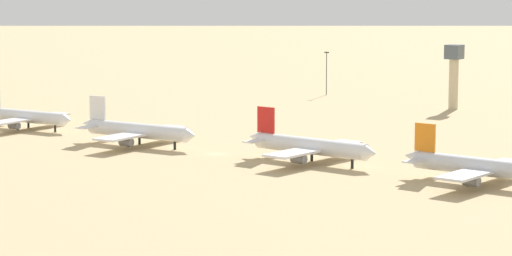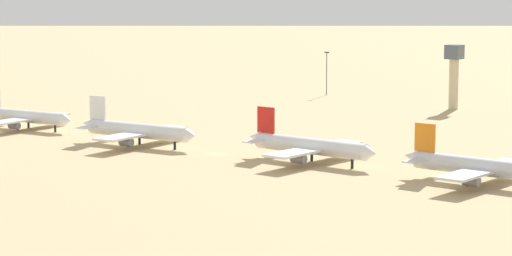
# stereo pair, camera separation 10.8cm
# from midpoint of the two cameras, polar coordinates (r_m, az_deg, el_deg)

# --- Properties ---
(ground) EXTENTS (4000.00, 4000.00, 0.00)m
(ground) POSITION_cam_midpoint_polar(r_m,az_deg,el_deg) (293.80, -1.99, -1.30)
(ground) COLOR tan
(parked_jet_white_1) EXTENTS (35.90, 30.14, 11.87)m
(parked_jet_white_1) POSITION_cam_midpoint_polar(r_m,az_deg,el_deg) (346.06, -11.43, 0.57)
(parked_jet_white_1) COLOR white
(parked_jet_white_1) RESTS_ON ground
(parked_jet_white_2) EXTENTS (38.63, 32.43, 12.77)m
(parked_jet_white_2) POSITION_cam_midpoint_polar(r_m,az_deg,el_deg) (308.23, -5.95, -0.13)
(parked_jet_white_2) COLOR white
(parked_jet_white_2) RESTS_ON ground
(parked_jet_red_3) EXTENTS (38.83, 32.74, 12.82)m
(parked_jet_red_3) POSITION_cam_midpoint_polar(r_m,az_deg,el_deg) (279.42, 2.70, -0.91)
(parked_jet_red_3) COLOR white
(parked_jet_red_3) RESTS_ON ground
(parked_jet_orange_4) EXTENTS (38.12, 32.11, 12.59)m
(parked_jet_orange_4) POSITION_cam_midpoint_polar(r_m,az_deg,el_deg) (254.80, 11.05, -1.90)
(parked_jet_orange_4) COLOR silver
(parked_jet_orange_4) RESTS_ON ground
(control_tower) EXTENTS (5.20, 5.20, 22.06)m
(control_tower) POSITION_cam_midpoint_polar(r_m,az_deg,el_deg) (393.91, 9.86, 2.85)
(control_tower) COLOR #C6B793
(control_tower) RESTS_ON ground
(light_pole_west) EXTENTS (1.80, 0.50, 16.52)m
(light_pole_west) POSITION_cam_midpoint_polar(r_m,az_deg,el_deg) (434.74, 3.55, 2.90)
(light_pole_west) COLOR #59595E
(light_pole_west) RESTS_ON ground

